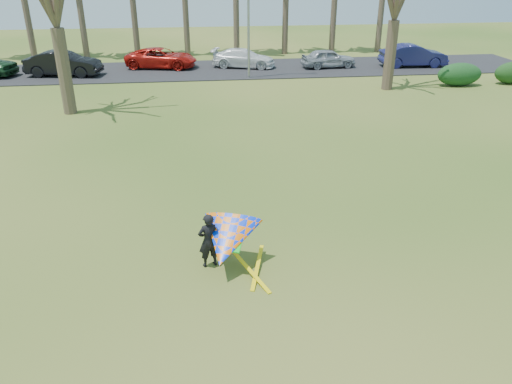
{
  "coord_description": "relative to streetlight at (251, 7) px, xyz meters",
  "views": [
    {
      "loc": [
        -1.6,
        -10.94,
        7.22
      ],
      "look_at": [
        0.0,
        2.0,
        1.1
      ],
      "focal_mm": 35.0,
      "sensor_mm": 36.0,
      "label": 1
    }
  ],
  "objects": [
    {
      "name": "car_1",
      "position": [
        -12.37,
        2.07,
        -3.6
      ],
      "size": [
        5.11,
        2.46,
        1.62
      ],
      "primitive_type": "imported",
      "rotation": [
        0.0,
        0.0,
        1.41
      ],
      "color": "black",
      "rests_on": "parking_strip"
    },
    {
      "name": "ground",
      "position": [
        -2.16,
        -22.0,
        -4.46
      ],
      "size": [
        100.0,
        100.0,
        0.0
      ],
      "primitive_type": "plane",
      "color": "#1E4B10",
      "rests_on": "ground"
    },
    {
      "name": "car_5",
      "position": [
        12.09,
        2.25,
        -3.62
      ],
      "size": [
        4.83,
        1.89,
        1.57
      ],
      "primitive_type": "imported",
      "rotation": [
        0.0,
        0.0,
        1.52
      ],
      "color": "#1A1C4F",
      "rests_on": "parking_strip"
    },
    {
      "name": "parking_strip",
      "position": [
        -2.16,
        3.0,
        -4.43
      ],
      "size": [
        46.0,
        7.0,
        0.06
      ],
      "primitive_type": "cube",
      "color": "black",
      "rests_on": "ground"
    },
    {
      "name": "car_4",
      "position": [
        5.89,
        2.63,
        -3.75
      ],
      "size": [
        3.98,
        1.91,
        1.31
      ],
      "primitive_type": "imported",
      "rotation": [
        0.0,
        0.0,
        1.67
      ],
      "color": "#93979F",
      "rests_on": "parking_strip"
    },
    {
      "name": "streetlight",
      "position": [
        0.0,
        0.0,
        0.0
      ],
      "size": [
        2.28,
        0.18,
        8.0
      ],
      "color": "gray",
      "rests_on": "ground"
    },
    {
      "name": "car_2",
      "position": [
        -6.02,
        3.99,
        -3.71
      ],
      "size": [
        5.38,
        3.31,
        1.39
      ],
      "primitive_type": "imported",
      "rotation": [
        0.0,
        0.0,
        1.36
      ],
      "color": "#AF150E",
      "rests_on": "parking_strip"
    },
    {
      "name": "hedge_near",
      "position": [
        12.57,
        -3.7,
        -3.76
      ],
      "size": [
        2.82,
        1.28,
        1.41
      ],
      "primitive_type": "ellipsoid",
      "color": "#143818",
      "rests_on": "ground"
    },
    {
      "name": "kite_flyer",
      "position": [
        -3.2,
        -22.2,
        -3.63
      ],
      "size": [
        2.13,
        2.39,
        2.02
      ],
      "color": "black",
      "rests_on": "ground"
    },
    {
      "name": "car_3",
      "position": [
        -0.15,
        3.45,
        -3.75
      ],
      "size": [
        4.83,
        3.04,
        1.3
      ],
      "primitive_type": "imported",
      "rotation": [
        0.0,
        0.0,
        1.28
      ],
      "color": "white",
      "rests_on": "parking_strip"
    }
  ]
}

